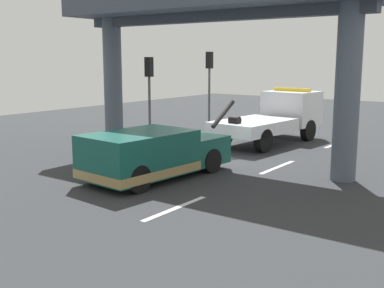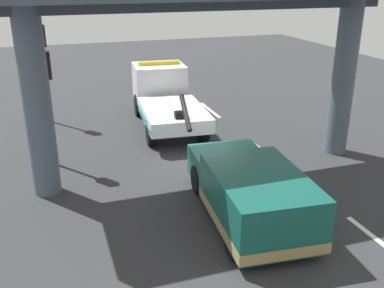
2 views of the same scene
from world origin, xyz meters
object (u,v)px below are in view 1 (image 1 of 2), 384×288
object	(u,v)px
towed_van_green	(152,155)
traffic_light_near	(149,80)
traffic_light_far	(210,73)
tow_truck_white	(276,116)

from	to	relation	value
towed_van_green	traffic_light_near	distance (m)	7.51
towed_van_green	traffic_light_far	xyz separation A→B (m)	(10.40, 4.77, 2.31)
traffic_light_near	traffic_light_far	size ratio (longest dim) A/B	0.93
tow_truck_white	traffic_light_near	world-z (taller)	traffic_light_near
tow_truck_white	towed_van_green	xyz separation A→B (m)	(-8.85, 0.07, -0.42)
tow_truck_white	traffic_light_far	size ratio (longest dim) A/B	1.73
traffic_light_far	traffic_light_near	bearing A→B (deg)	-180.00
towed_van_green	traffic_light_near	xyz separation A→B (m)	(5.40, 4.77, 2.10)
tow_truck_white	towed_van_green	world-z (taller)	tow_truck_white
traffic_light_far	tow_truck_white	bearing A→B (deg)	-107.81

